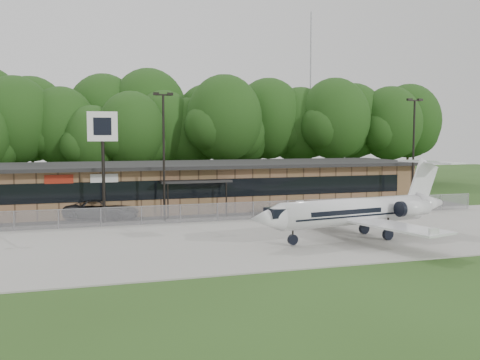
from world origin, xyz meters
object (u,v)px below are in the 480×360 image
object	(u,v)px
terminal	(204,185)
suv	(101,209)
business_jet	(359,212)
pole_sign	(103,138)

from	to	relation	value
terminal	suv	distance (m)	11.01
business_jet	suv	size ratio (longest dim) A/B	2.56
terminal	business_jet	size ratio (longest dim) A/B	2.65
pole_sign	business_jet	bearing A→B (deg)	-34.47
terminal	pole_sign	xyz separation A→B (m)	(-9.66, -7.14, 4.48)
business_jet	pole_sign	xyz separation A→B (m)	(-15.71, 11.61, 4.79)
terminal	business_jet	bearing A→B (deg)	-72.10
terminal	pole_sign	distance (m)	12.82
business_jet	suv	distance (m)	21.08
terminal	suv	bearing A→B (deg)	-153.48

